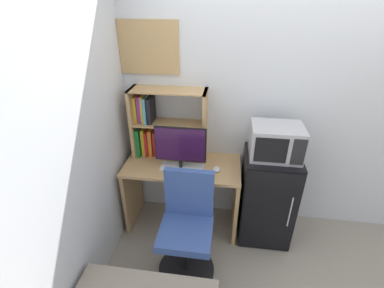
% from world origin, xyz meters
% --- Properties ---
extents(wall_back, '(6.40, 0.04, 2.60)m').
position_xyz_m(wall_back, '(0.40, 0.02, 1.30)').
color(wall_back, silver).
rests_on(wall_back, ground_plane).
extents(wall_left, '(0.04, 4.40, 2.60)m').
position_xyz_m(wall_left, '(-1.62, -1.60, 1.30)').
color(wall_left, silver).
rests_on(wall_left, ground_plane).
extents(desk, '(1.14, 0.56, 0.77)m').
position_xyz_m(desk, '(-0.98, -0.28, 0.53)').
color(desk, tan).
rests_on(desk, ground_plane).
extents(hutch_bookshelf, '(0.73, 0.26, 0.71)m').
position_xyz_m(hutch_bookshelf, '(-1.24, -0.12, 1.09)').
color(hutch_bookshelf, tan).
rests_on(hutch_bookshelf, desk).
extents(monitor, '(0.48, 0.17, 0.43)m').
position_xyz_m(monitor, '(-0.98, -0.35, 1.01)').
color(monitor, black).
rests_on(monitor, desk).
extents(keyboard, '(0.41, 0.15, 0.02)m').
position_xyz_m(keyboard, '(-0.97, -0.35, 0.78)').
color(keyboard, silver).
rests_on(keyboard, desk).
extents(computer_mouse, '(0.07, 0.09, 0.03)m').
position_xyz_m(computer_mouse, '(-0.64, -0.34, 0.79)').
color(computer_mouse, silver).
rests_on(computer_mouse, desk).
extents(mini_fridge, '(0.50, 0.50, 0.95)m').
position_xyz_m(mini_fridge, '(-0.13, -0.30, 0.47)').
color(mini_fridge, black).
rests_on(mini_fridge, ground_plane).
extents(microwave, '(0.45, 0.35, 0.30)m').
position_xyz_m(microwave, '(-0.13, -0.29, 1.10)').
color(microwave, '#ADADB2').
rests_on(microwave, mini_fridge).
extents(desk_chair, '(0.51, 0.51, 0.98)m').
position_xyz_m(desk_chair, '(-0.85, -0.82, 0.43)').
color(desk_chair, black).
rests_on(desk_chair, ground_plane).
extents(wall_corkboard, '(0.56, 0.02, 0.47)m').
position_xyz_m(wall_corkboard, '(-1.32, -0.01, 1.82)').
color(wall_corkboard, tan).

